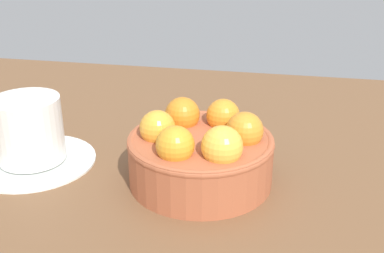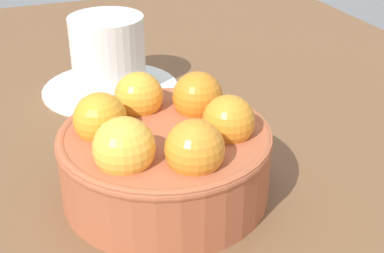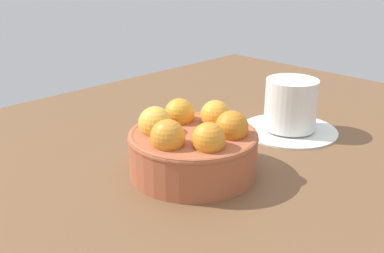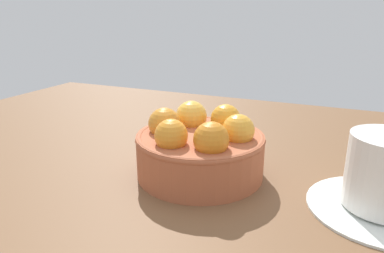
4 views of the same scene
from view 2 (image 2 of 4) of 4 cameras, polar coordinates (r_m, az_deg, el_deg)
name	(u,v)px [view 2 (image 2 of 4)]	position (r cm, az deg, el deg)	size (l,w,h in cm)	color
ground_plane	(167,211)	(46.53, -2.70, -9.01)	(124.81, 90.09, 4.10)	brown
terracotta_bowl	(165,152)	(43.13, -2.90, -2.70)	(17.13, 17.13, 9.06)	#AD5938
coffee_cup	(109,59)	(62.61, -8.85, 7.08)	(15.87, 15.87, 8.80)	white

